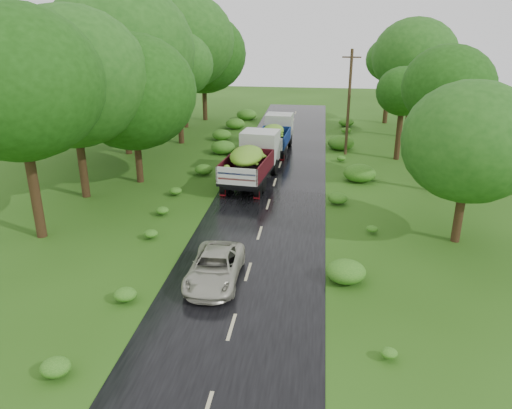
% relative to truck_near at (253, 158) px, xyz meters
% --- Properties ---
extents(ground, '(120.00, 120.00, 0.00)m').
position_rel_truck_near_xyz_m(ground, '(1.43, -15.92, -1.63)').
color(ground, '#21470F').
rests_on(ground, ground).
extents(road, '(6.50, 80.00, 0.02)m').
position_rel_truck_near_xyz_m(road, '(1.43, -10.92, -1.62)').
color(road, black).
rests_on(road, ground).
extents(road_lines, '(0.12, 69.60, 0.00)m').
position_rel_truck_near_xyz_m(road_lines, '(1.43, -9.92, -1.61)').
color(road_lines, '#BFB78C').
rests_on(road_lines, road).
extents(truck_near, '(3.16, 7.08, 2.88)m').
position_rel_truck_near_xyz_m(truck_near, '(0.00, 0.00, 0.00)').
color(truck_near, black).
rests_on(truck_near, ground).
extents(truck_far, '(2.53, 6.26, 2.58)m').
position_rel_truck_near_xyz_m(truck_far, '(0.74, 7.97, -0.17)').
color(truck_far, black).
rests_on(truck_far, ground).
extents(car, '(2.05, 4.35, 1.20)m').
position_rel_truck_near_xyz_m(car, '(0.21, -12.86, -1.01)').
color(car, '#B1B09D').
rests_on(car, road).
extents(utility_pole, '(1.37, 0.22, 7.83)m').
position_rel_truck_near_xyz_m(utility_pole, '(6.21, 7.61, 2.40)').
color(utility_pole, '#382616').
rests_on(utility_pole, ground).
extents(trees_left, '(7.57, 32.86, 9.83)m').
position_rel_truck_near_xyz_m(trees_left, '(-8.74, 5.51, 5.34)').
color(trees_left, black).
rests_on(trees_left, ground).
extents(trees_right, '(5.06, 30.83, 8.50)m').
position_rel_truck_near_xyz_m(trees_right, '(11.03, 6.35, 4.20)').
color(trees_right, black).
rests_on(trees_right, ground).
extents(shrubs, '(11.90, 44.00, 0.70)m').
position_rel_truck_near_xyz_m(shrubs, '(1.43, -1.92, -1.28)').
color(shrubs, '#236317').
rests_on(shrubs, ground).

